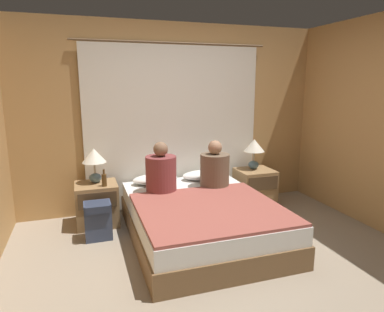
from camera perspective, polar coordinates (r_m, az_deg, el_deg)
ground_plane at (r=3.40m, az=5.86°, el=-18.42°), size 16.00×16.00×0.00m
wall_back at (r=4.72m, az=-3.15°, el=6.37°), size 4.25×0.06×2.50m
curtain_panel at (r=4.68m, az=-2.93°, el=4.66°), size 2.60×0.02×2.24m
bed at (r=3.92m, az=1.41°, el=-10.50°), size 1.52×2.03×0.43m
nightstand_left at (r=4.40m, az=-15.54°, el=-7.71°), size 0.50×0.47×0.52m
nightstand_right at (r=4.97m, az=10.42°, el=-5.17°), size 0.50×0.47×0.52m
lamp_left at (r=4.31m, az=-16.00°, el=-0.47°), size 0.29×0.29×0.43m
lamp_right at (r=4.89m, az=10.32°, el=1.26°), size 0.29×0.29×0.43m
pillow_left at (r=4.49m, az=-6.13°, el=-3.85°), size 0.59×0.32×0.12m
pillow_right at (r=4.67m, az=1.96°, el=-3.16°), size 0.59×0.32×0.12m
blanket_on_bed at (r=3.59m, az=3.00°, el=-8.72°), size 1.46×1.39×0.03m
person_left_in_bed at (r=4.09m, az=-5.18°, el=-2.74°), size 0.37×0.37×0.61m
person_right_in_bed at (r=4.29m, az=3.81°, el=-2.12°), size 0.37×0.37×0.59m
beer_bottle_on_left_stand at (r=4.18m, az=-14.42°, el=-3.85°), size 0.06×0.06×0.21m
backpack_on_floor at (r=4.02m, az=-15.41°, el=-10.01°), size 0.29×0.26×0.42m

